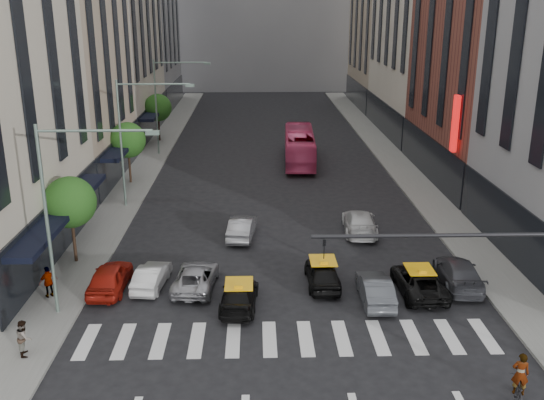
{
  "coord_description": "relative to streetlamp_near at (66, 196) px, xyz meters",
  "views": [
    {
      "loc": [
        -1.55,
        -21.98,
        14.06
      ],
      "look_at": [
        -0.68,
        9.03,
        4.0
      ],
      "focal_mm": 40.0,
      "sensor_mm": 36.0,
      "label": 1
    }
  ],
  "objects": [
    {
      "name": "tree_far",
      "position": [
        -1.76,
        38.0,
        -2.25
      ],
      "size": [
        2.88,
        2.88,
        4.95
      ],
      "color": "black",
      "rests_on": "sidewalk_left"
    },
    {
      "name": "pedestrian_far",
      "position": [
        -1.81,
        1.57,
        -4.94
      ],
      "size": [
        0.99,
        0.91,
        1.63
      ],
      "primitive_type": "imported",
      "rotation": [
        0.0,
        0.0,
        3.82
      ],
      "color": "gray",
      "rests_on": "sidewalk_left"
    },
    {
      "name": "streetlamp_near",
      "position": [
        0.0,
        0.0,
        0.0
      ],
      "size": [
        5.38,
        0.25,
        9.0
      ],
      "color": "gray",
      "rests_on": "sidewalk_left"
    },
    {
      "name": "sidewalk_left",
      "position": [
        -1.46,
        26.0,
        -5.83
      ],
      "size": [
        3.0,
        96.0,
        0.15
      ],
      "primitive_type": "cube",
      "color": "slate",
      "rests_on": "ground"
    },
    {
      "name": "liberty_sign",
      "position": [
        22.64,
        16.0,
        0.1
      ],
      "size": [
        0.3,
        0.7,
        4.0
      ],
      "color": "red",
      "rests_on": "ground"
    },
    {
      "name": "car_row2_right",
      "position": [
        15.15,
        10.39,
        -5.18
      ],
      "size": [
        2.36,
        5.1,
        1.44
      ],
      "primitive_type": "imported",
      "rotation": [
        0.0,
        0.0,
        3.07
      ],
      "color": "silver",
      "rests_on": "ground"
    },
    {
      "name": "taxi_right",
      "position": [
        16.74,
        1.78,
        -5.26
      ],
      "size": [
        2.26,
        4.69,
        1.29
      ],
      "primitive_type": "imported",
      "rotation": [
        0.0,
        0.0,
        3.17
      ],
      "color": "black",
      "rests_on": "ground"
    },
    {
      "name": "building_left_b",
      "position": [
        -6.96,
        24.0,
        6.1
      ],
      "size": [
        8.0,
        16.0,
        24.0
      ],
      "primitive_type": "cube",
      "color": "tan",
      "rests_on": "ground"
    },
    {
      "name": "bus",
      "position": [
        12.57,
        28.57,
        -4.36
      ],
      "size": [
        3.11,
        11.19,
        3.09
      ],
      "primitive_type": "imported",
      "rotation": [
        0.0,
        0.0,
        3.09
      ],
      "color": "#DF4175",
      "rests_on": "ground"
    },
    {
      "name": "car_grey_mid",
      "position": [
        14.34,
        0.91,
        -5.23
      ],
      "size": [
        1.46,
        4.1,
        1.35
      ],
      "primitive_type": "imported",
      "rotation": [
        0.0,
        0.0,
        3.13
      ],
      "color": "#414449",
      "rests_on": "ground"
    },
    {
      "name": "streetlamp_mid",
      "position": [
        0.0,
        16.0,
        0.0
      ],
      "size": [
        5.38,
        0.25,
        9.0
      ],
      "color": "gray",
      "rests_on": "sidewalk_left"
    },
    {
      "name": "ground",
      "position": [
        10.04,
        -4.0,
        -5.9
      ],
      "size": [
        160.0,
        160.0,
        0.0
      ],
      "primitive_type": "plane",
      "color": "black",
      "rests_on": "ground"
    },
    {
      "name": "car_grey_curb",
      "position": [
        19.04,
        2.58,
        -5.21
      ],
      "size": [
        2.39,
        4.97,
        1.4
      ],
      "primitive_type": "imported",
      "rotation": [
        0.0,
        0.0,
        3.05
      ],
      "color": "#3D3E44",
      "rests_on": "ground"
    },
    {
      "name": "car_row2_left",
      "position": [
        7.6,
        9.75,
        -5.22
      ],
      "size": [
        1.93,
        4.28,
        1.36
      ],
      "primitive_type": "imported",
      "rotation": [
        0.0,
        0.0,
        3.02
      ],
      "color": "gray",
      "rests_on": "ground"
    },
    {
      "name": "tree_near",
      "position": [
        -1.76,
        6.0,
        -2.25
      ],
      "size": [
        2.88,
        2.88,
        4.95
      ],
      "color": "black",
      "rests_on": "sidewalk_left"
    },
    {
      "name": "sidewalk_right",
      "position": [
        21.54,
        26.0,
        -5.83
      ],
      "size": [
        3.0,
        96.0,
        0.15
      ],
      "primitive_type": "cube",
      "color": "slate",
      "rests_on": "ground"
    },
    {
      "name": "tree_mid",
      "position": [
        -1.76,
        22.0,
        -2.25
      ],
      "size": [
        2.88,
        2.88,
        4.95
      ],
      "color": "black",
      "rests_on": "sidewalk_left"
    },
    {
      "name": "pedestrian_near",
      "position": [
        -1.14,
        -3.66,
        -4.97
      ],
      "size": [
        0.77,
        0.89,
        1.56
      ],
      "primitive_type": "imported",
      "rotation": [
        0.0,
        0.0,
        1.84
      ],
      "color": "gray",
      "rests_on": "sidewalk_left"
    },
    {
      "name": "motorcycle",
      "position": [
        18.18,
        -7.03,
        -5.49
      ],
      "size": [
        0.93,
        1.68,
        0.84
      ],
      "primitive_type": "imported",
      "rotation": [
        0.0,
        0.0,
        2.9
      ],
      "color": "#232326",
      "rests_on": "ground"
    },
    {
      "name": "car_silver",
      "position": [
        5.34,
        2.66,
        -5.29
      ],
      "size": [
        2.38,
        4.56,
        1.23
      ],
      "primitive_type": "imported",
      "rotation": [
        0.0,
        0.0,
        3.06
      ],
      "color": "#9D9DA2",
      "rests_on": "ground"
    },
    {
      "name": "taxi_center",
      "position": [
        11.94,
        2.77,
        -5.21
      ],
      "size": [
        1.69,
        4.11,
        1.4
      ],
      "primitive_type": "imported",
      "rotation": [
        0.0,
        0.0,
        3.15
      ],
      "color": "black",
      "rests_on": "ground"
    },
    {
      "name": "building_right_d",
      "position": [
        27.04,
        61.0,
        8.1
      ],
      "size": [
        8.0,
        18.0,
        28.0
      ],
      "primitive_type": "cube",
      "color": "tan",
      "rests_on": "ground"
    },
    {
      "name": "building_right_b",
      "position": [
        27.04,
        23.0,
        7.1
      ],
      "size": [
        8.0,
        18.0,
        26.0
      ],
      "primitive_type": "cube",
      "color": "brown",
      "rests_on": "ground"
    },
    {
      "name": "traffic_signal",
      "position": [
        17.74,
        -5.0,
        -1.43
      ],
      "size": [
        10.1,
        0.2,
        6.0
      ],
      "color": "black",
      "rests_on": "ground"
    },
    {
      "name": "car_white_front",
      "position": [
        3.04,
        2.84,
        -5.3
      ],
      "size": [
        1.71,
        3.81,
        1.22
      ],
      "primitive_type": "imported",
      "rotation": [
        0.0,
        0.0,
        3.03
      ],
      "color": "#BBBBBB",
      "rests_on": "ground"
    },
    {
      "name": "streetlamp_far",
      "position": [
        0.0,
        32.0,
        0.0
      ],
      "size": [
        5.38,
        0.25,
        9.0
      ],
      "color": "gray",
      "rests_on": "sidewalk_left"
    },
    {
      "name": "car_red",
      "position": [
        0.97,
        2.54,
        -5.18
      ],
      "size": [
        1.82,
        4.29,
        1.45
      ],
      "primitive_type": "imported",
      "rotation": [
        0.0,
        0.0,
        3.11
      ],
      "color": "#9C180E",
      "rests_on": "ground"
    },
    {
      "name": "taxi_left",
      "position": [
        7.64,
        0.51,
        -5.29
      ],
      "size": [
        1.99,
        4.31,
        1.22
      ],
      "primitive_type": "imported",
      "rotation": [
        0.0,
        0.0,
        3.07
      ],
      "color": "black",
      "rests_on": "ground"
    },
    {
      "name": "rider",
      "position": [
        18.18,
        -7.03,
        -4.22
      ],
      "size": [
        0.7,
        0.55,
        1.7
      ],
      "primitive_type": "imported",
      "rotation": [
        0.0,
        0.0,
        2.9
      ],
      "color": "gray",
      "rests_on": "motorcycle"
    }
  ]
}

